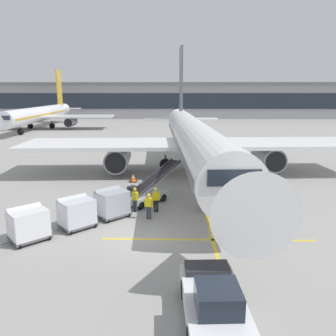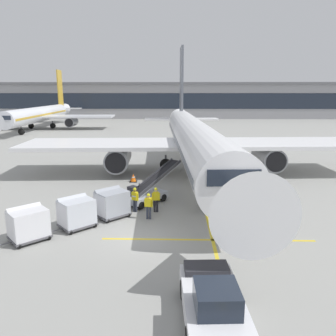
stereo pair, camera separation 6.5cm
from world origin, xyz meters
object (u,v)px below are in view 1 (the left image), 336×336
parked_airplane (193,139)px  pushback_tug (214,301)px  baggage_cart_second (76,212)px  ground_crew_marshaller (135,198)px  safety_cone_engine_keepout (133,178)px  distant_airplane (39,114)px  baggage_cart_third (28,223)px  belt_loader (148,191)px  ground_crew_by_carts (149,204)px  baggage_cart_lead (112,203)px  ground_crew_by_loader (156,198)px

parked_airplane → pushback_tug: parked_airplane is taller
parked_airplane → baggage_cart_second: 16.71m
ground_crew_marshaller → safety_cone_engine_keepout: (-1.13, 7.91, -0.63)m
distant_airplane → pushback_tug: bearing=-63.5°
baggage_cart_third → ground_crew_marshaller: bearing=40.6°
belt_loader → distant_airplane: distant_airplane is taller
pushback_tug → baggage_cart_third: bearing=145.4°
parked_airplane → belt_loader: size_ratio=8.99×
baggage_cart_third → ground_crew_by_carts: size_ratio=1.46×
baggage_cart_third → safety_cone_engine_keepout: size_ratio=3.36×
baggage_cart_lead → ground_crew_marshaller: (1.42, 0.99, -0.00)m
baggage_cart_second → pushback_tug: 11.21m
baggage_cart_lead → pushback_tug: bearing=-61.4°
baggage_cart_lead → baggage_cart_third: same height
baggage_cart_third → safety_cone_engine_keepout: (4.28, 12.55, -0.63)m
parked_airplane → distant_airplane: 52.03m
parked_airplane → ground_crew_by_carts: bearing=-105.2°
pushback_tug → ground_crew_by_loader: size_ratio=2.58×
pushback_tug → ground_crew_by_loader: (-2.71, 11.27, 0.17)m
belt_loader → pushback_tug: 13.80m
parked_airplane → baggage_cart_lead: 14.30m
belt_loader → pushback_tug: (3.46, -13.36, -0.02)m
parked_airplane → pushback_tug: size_ratio=9.83×
belt_loader → ground_crew_by_loader: belt_loader is taller
baggage_cart_second → pushback_tug: (7.40, -8.43, -0.17)m
safety_cone_engine_keepout → parked_airplane: bearing=33.9°
baggage_cart_lead → distant_airplane: 59.68m
baggage_cart_lead → ground_crew_marshaller: bearing=34.9°
baggage_cart_second → distant_airplane: (-24.46, 55.35, 2.24)m
parked_airplane → ground_crew_by_carts: size_ratio=25.37×
baggage_cart_second → baggage_cart_third: same height
safety_cone_engine_keepout → distant_airplane: distant_airplane is taller
ground_crew_by_loader → baggage_cart_second: bearing=-148.8°
pushback_tug → safety_cone_engine_keepout: 19.86m
pushback_tug → ground_crew_by_loader: bearing=103.5°
belt_loader → baggage_cart_second: size_ratio=1.93×
belt_loader → ground_crew_by_loader: 2.23m
belt_loader → baggage_cart_third: belt_loader is taller
baggage_cart_third → ground_crew_by_carts: (6.45, 3.34, -0.00)m
baggage_cart_lead → parked_airplane: bearing=64.7°
ground_crew_by_loader → distant_airplane: distant_airplane is taller
parked_airplane → ground_crew_marshaller: parked_airplane is taller
belt_loader → baggage_cart_third: bearing=-132.1°
ground_crew_by_loader → ground_crew_marshaller: bearing=-178.8°
baggage_cart_lead → ground_crew_by_loader: 3.04m
baggage_cart_second → safety_cone_engine_keepout: bearing=78.8°
baggage_cart_lead → ground_crew_marshaller: baggage_cart_lead is taller
belt_loader → baggage_cart_third: (-6.10, -6.76, 0.16)m
distant_airplane → baggage_cart_third: bearing=-68.7°
ground_crew_marshaller → ground_crew_by_loader: bearing=1.2°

